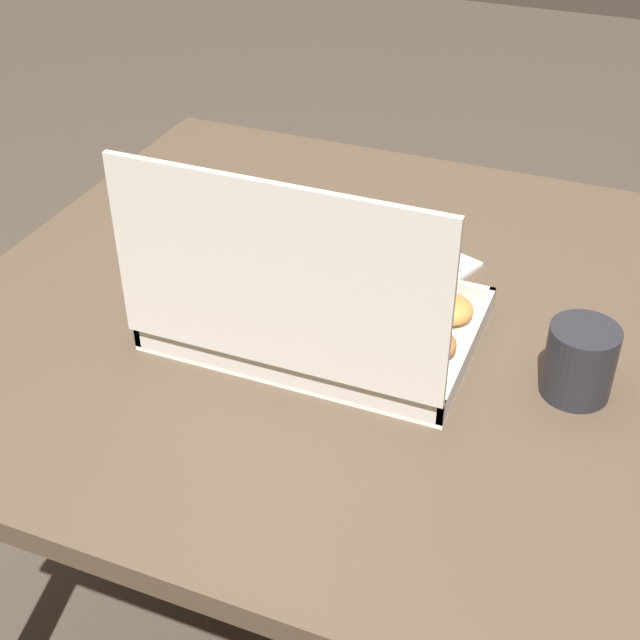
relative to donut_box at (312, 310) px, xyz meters
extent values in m
plane|color=#42382D|center=(-0.01, -0.09, -0.77)|extent=(8.00, 8.00, 0.00)
cube|color=#4C3D2D|center=(-0.01, -0.09, -0.06)|extent=(1.01, 0.96, 0.03)
cylinder|color=#4C3D2D|center=(0.45, -0.53, -0.42)|extent=(0.06, 0.06, 0.69)
cube|color=white|center=(0.00, -0.03, -0.05)|extent=(0.39, 0.25, 0.01)
cube|color=beige|center=(0.00, -0.15, -0.03)|extent=(0.39, 0.01, 0.03)
cube|color=beige|center=(0.00, 0.09, -0.03)|extent=(0.39, 0.01, 0.03)
cube|color=beige|center=(-0.19, -0.03, -0.03)|extent=(0.01, 0.25, 0.03)
cube|color=beige|center=(0.19, -0.03, -0.03)|extent=(0.01, 0.25, 0.03)
cube|color=beige|center=(0.00, 0.10, 0.10)|extent=(0.39, 0.01, 0.23)
ellipsoid|color=#B77A38|center=(-0.15, -0.10, -0.03)|extent=(0.06, 0.06, 0.03)
torus|color=#381E11|center=(-0.07, -0.11, -0.03)|extent=(0.06, 0.06, 0.02)
ellipsoid|color=#381E11|center=(0.00, -0.11, -0.02)|extent=(0.06, 0.06, 0.04)
torus|color=pink|center=(0.08, -0.10, -0.03)|extent=(0.06, 0.06, 0.02)
ellipsoid|color=tan|center=(0.15, -0.10, -0.02)|extent=(0.06, 0.06, 0.04)
ellipsoid|color=#9E6633|center=(-0.15, -0.03, -0.03)|extent=(0.06, 0.06, 0.03)
ellipsoid|color=white|center=(-0.08, -0.02, -0.03)|extent=(0.06, 0.06, 0.03)
torus|color=pink|center=(0.00, -0.02, -0.03)|extent=(0.06, 0.06, 0.02)
torus|color=#381E11|center=(0.07, -0.02, -0.04)|extent=(0.06, 0.06, 0.02)
ellipsoid|color=white|center=(0.15, -0.03, -0.02)|extent=(0.06, 0.06, 0.04)
torus|color=pink|center=(-0.15, 0.05, -0.03)|extent=(0.06, 0.06, 0.02)
ellipsoid|color=#B77A38|center=(-0.07, 0.05, -0.03)|extent=(0.06, 0.06, 0.03)
torus|color=#B77A38|center=(0.00, 0.05, -0.03)|extent=(0.06, 0.06, 0.02)
torus|color=tan|center=(0.07, 0.05, -0.03)|extent=(0.06, 0.06, 0.02)
torus|color=#381E11|center=(0.15, 0.05, -0.03)|extent=(0.06, 0.06, 0.02)
cylinder|color=#232328|center=(-0.32, -0.02, 0.00)|extent=(0.08, 0.08, 0.09)
cylinder|color=black|center=(-0.32, -0.02, 0.04)|extent=(0.07, 0.07, 0.01)
cube|color=white|center=(-0.09, -0.24, -0.05)|extent=(0.13, 0.11, 0.01)
camera|label=1|loc=(-0.34, 0.82, 0.62)|focal=50.00mm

